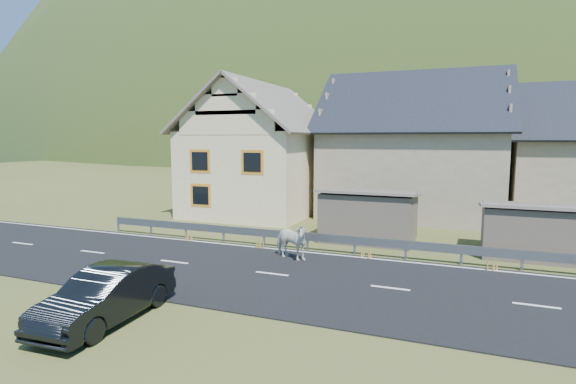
% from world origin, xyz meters
% --- Properties ---
extents(ground, '(160.00, 160.00, 0.00)m').
position_xyz_m(ground, '(0.00, 0.00, 0.00)').
color(ground, '#414A20').
rests_on(ground, ground).
extents(road, '(60.00, 7.00, 0.04)m').
position_xyz_m(road, '(0.00, 0.00, 0.02)').
color(road, black).
rests_on(road, ground).
extents(lane_markings, '(60.00, 6.60, 0.01)m').
position_xyz_m(lane_markings, '(0.00, 0.00, 0.04)').
color(lane_markings, silver).
rests_on(lane_markings, road).
extents(guardrail, '(28.10, 0.09, 0.75)m').
position_xyz_m(guardrail, '(-0.00, 3.68, 0.56)').
color(guardrail, '#93969B').
rests_on(guardrail, ground).
extents(shed_left, '(4.30, 3.30, 2.40)m').
position_xyz_m(shed_left, '(-2.00, 6.50, 1.10)').
color(shed_left, '#685B4E').
rests_on(shed_left, ground).
extents(shed_right, '(3.80, 2.90, 2.20)m').
position_xyz_m(shed_right, '(4.50, 6.00, 1.00)').
color(shed_right, '#685B4E').
rests_on(shed_right, ground).
extents(house_cream, '(7.80, 9.80, 8.30)m').
position_xyz_m(house_cream, '(-10.00, 12.00, 4.36)').
color(house_cream, '#F4E5B4').
rests_on(house_cream, ground).
extents(house_stone_a, '(10.80, 9.80, 8.90)m').
position_xyz_m(house_stone_a, '(-1.00, 15.00, 4.63)').
color(house_stone_a, gray).
rests_on(house_stone_a, ground).
extents(mountain, '(440.00, 280.00, 260.00)m').
position_xyz_m(mountain, '(5.00, 180.00, -20.00)').
color(mountain, '#273313').
rests_on(mountain, ground).
extents(conifer_patch, '(76.00, 50.00, 28.00)m').
position_xyz_m(conifer_patch, '(-55.00, 110.00, 6.00)').
color(conifer_patch, black).
rests_on(conifer_patch, ground).
extents(horse, '(1.32, 1.87, 1.44)m').
position_xyz_m(horse, '(-4.11, 2.00, 0.76)').
color(horse, silver).
rests_on(horse, road).
extents(car, '(1.63, 4.17, 1.35)m').
position_xyz_m(car, '(-6.35, -5.12, 0.68)').
color(car, black).
rests_on(car, ground).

